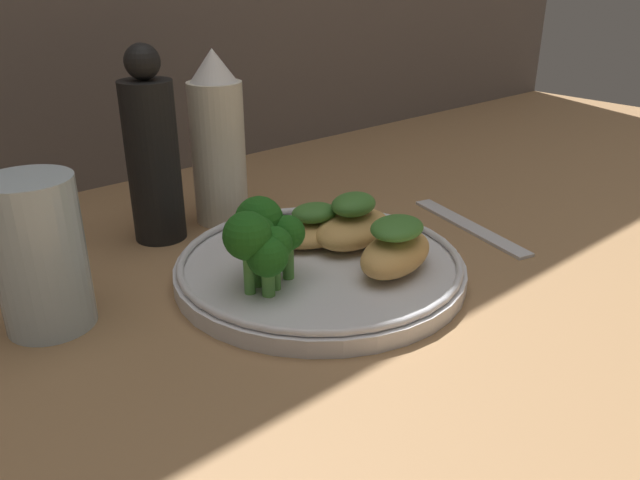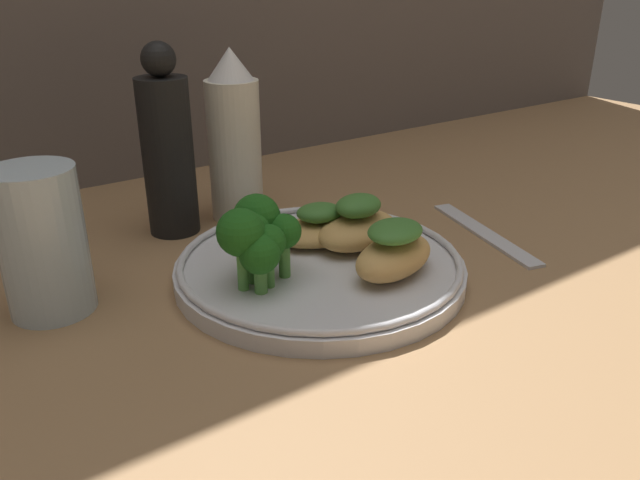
{
  "view_description": "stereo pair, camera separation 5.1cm",
  "coord_description": "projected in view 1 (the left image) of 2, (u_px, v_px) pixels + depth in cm",
  "views": [
    {
      "loc": [
        -30.9,
        -35.46,
        24.18
      ],
      "look_at": [
        0.0,
        0.0,
        3.4
      ],
      "focal_mm": 35.0,
      "sensor_mm": 36.0,
      "label": 1
    },
    {
      "loc": [
        -26.85,
        -38.62,
        24.18
      ],
      "look_at": [
        0.0,
        0.0,
        3.4
      ],
      "focal_mm": 35.0,
      "sensor_mm": 36.0,
      "label": 2
    }
  ],
  "objects": [
    {
      "name": "ground_plane",
      "position": [
        320.0,
        282.0,
        0.53
      ],
      "size": [
        180.0,
        180.0,
        1.0
      ],
      "primitive_type": "cube",
      "color": "#936D47"
    },
    {
      "name": "fork",
      "position": [
        469.0,
        225.0,
        0.62
      ],
      "size": [
        5.72,
        16.04,
        0.6
      ],
      "color": "silver",
      "rests_on": "ground_plane"
    },
    {
      "name": "grilled_meat_front",
      "position": [
        396.0,
        248.0,
        0.5
      ],
      "size": [
        9.06,
        6.51,
        4.52
      ],
      "color": "tan",
      "rests_on": "plate"
    },
    {
      "name": "pepper_grinder",
      "position": [
        153.0,
        155.0,
        0.57
      ],
      "size": [
        4.85,
        4.85,
        18.12
      ],
      "color": "black",
      "rests_on": "ground_plane"
    },
    {
      "name": "grilled_meat_middle",
      "position": [
        353.0,
        224.0,
        0.55
      ],
      "size": [
        9.52,
        7.37,
        4.66
      ],
      "color": "tan",
      "rests_on": "plate"
    },
    {
      "name": "drinking_glass",
      "position": [
        40.0,
        255.0,
        0.44
      ],
      "size": [
        6.27,
        6.27,
        11.25
      ],
      "color": "silver",
      "rests_on": "ground_plane"
    },
    {
      "name": "grilled_meat_back",
      "position": [
        314.0,
        228.0,
        0.55
      ],
      "size": [
        9.99,
        7.85,
        3.61
      ],
      "color": "tan",
      "rests_on": "plate"
    },
    {
      "name": "plate",
      "position": [
        320.0,
        266.0,
        0.52
      ],
      "size": [
        24.28,
        24.28,
        2.0
      ],
      "color": "silver",
      "rests_on": "ground_plane"
    },
    {
      "name": "sauce_bottle",
      "position": [
        218.0,
        142.0,
        0.61
      ],
      "size": [
        5.33,
        5.33,
        17.14
      ],
      "color": "silver",
      "rests_on": "ground_plane"
    },
    {
      "name": "broccoli_bunch",
      "position": [
        262.0,
        237.0,
        0.47
      ],
      "size": [
        6.96,
        6.54,
        6.64
      ],
      "color": "#569942",
      "rests_on": "plate"
    }
  ]
}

